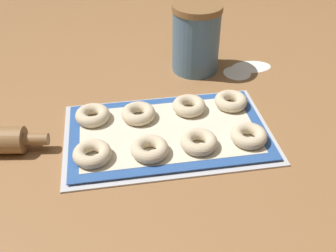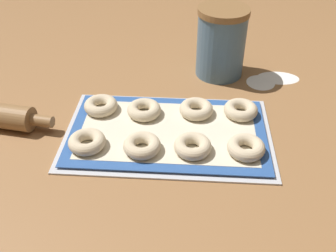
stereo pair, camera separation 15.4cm
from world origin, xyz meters
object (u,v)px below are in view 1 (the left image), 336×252
Objects in this scene: bagel_front_mid_left at (150,149)px; bagel_back_far_right at (231,101)px; bagel_front_far_left at (92,154)px; bagel_front_far_right at (249,136)px; bagel_back_mid_left at (138,113)px; bagel_back_far_left at (93,115)px; bagel_back_mid_right at (189,106)px; flour_canister at (196,38)px; bagel_front_mid_right at (199,142)px; baking_tray at (168,133)px.

bagel_back_far_right is at bearing 33.33° from bagel_front_mid_left.
bagel_front_far_right is (0.33, 0.00, 0.00)m from bagel_front_far_left.
bagel_back_mid_left is 0.22m from bagel_back_far_right.
bagel_back_far_left is at bearing 88.95° from bagel_front_far_left.
bagel_back_mid_right is (0.22, 0.00, 0.00)m from bagel_back_far_left.
flour_canister is (0.17, 0.35, 0.07)m from bagel_front_mid_left.
flour_canister is at bearing 101.53° from bagel_back_far_right.
bagel_front_mid_left is 1.00× the size of bagel_back_far_right.
bagel_front_mid_left is 0.39m from flour_canister.
bagel_front_mid_right is (0.22, 0.00, 0.00)m from bagel_front_far_left.
bagel_back_mid_left is at bearing 136.00° from baking_tray.
flour_canister reaches higher than bagel_front_mid_left.
bagel_front_mid_right is at bearing -178.57° from bagel_front_far_right.
bagel_front_far_left is 1.00× the size of bagel_back_far_left.
bagel_back_far_right is (-0.00, 0.13, 0.00)m from bagel_front_far_right.
baking_tray is at bearing -113.59° from flour_canister.
baking_tray is 0.18m from bagel_back_far_right.
bagel_front_mid_left is 1.00× the size of bagel_front_far_right.
bagel_back_mid_right is 1.00× the size of bagel_back_far_right.
flour_canister reaches higher than bagel_front_far_left.
bagel_front_far_left is at bearing -158.71° from baking_tray.
bagel_back_far_left is 0.33m from bagel_back_far_right.
bagel_front_far_right is at bearing -82.87° from flour_canister.
bagel_back_far_right is at bearing 90.10° from bagel_front_far_right.
bagel_back_mid_left is at bearing -129.27° from flour_canister.
bagel_back_mid_right is at bearing 51.09° from bagel_front_mid_left.
baking_tray is 0.18m from bagel_back_far_left.
bagel_back_far_left is at bearing 157.44° from baking_tray.
bagel_front_far_left is at bearing -157.53° from bagel_back_far_right.
bagel_back_mid_right is at bearing -178.13° from bagel_back_far_right.
bagel_front_far_left is 1.00× the size of bagel_back_mid_left.
bagel_back_far_right is (0.16, 0.07, 0.02)m from baking_tray.
bagel_front_mid_right is 0.36m from flour_canister.
bagel_back_mid_right is (0.06, 0.07, 0.02)m from baking_tray.
bagel_back_mid_right is at bearing 30.39° from bagel_front_far_left.
flour_canister reaches higher than bagel_front_far_right.
bagel_back_mid_right is 0.42× the size of flour_canister.
bagel_back_far_left is at bearing -179.27° from bagel_back_far_right.
bagel_back_far_right is at bearing 1.87° from bagel_back_mid_right.
bagel_front_mid_left is 0.26m from bagel_back_far_right.
flour_canister is (-0.04, 0.21, 0.07)m from bagel_back_far_right.
bagel_front_mid_right is 0.11m from bagel_front_far_right.
baking_tray is 5.81× the size of bagel_back_mid_right.
bagel_back_mid_left is 0.29m from flour_canister.
bagel_front_far_left is at bearing 177.96° from bagel_front_mid_left.
bagel_back_far_right is (0.33, 0.14, 0.00)m from bagel_front_far_left.
bagel_back_mid_left is at bearing 133.42° from bagel_front_mid_right.
bagel_front_mid_right is at bearing 0.26° from bagel_front_far_left.
bagel_back_mid_right is 0.23m from flour_canister.
bagel_front_mid_left is (0.12, -0.00, 0.00)m from bagel_front_far_left.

